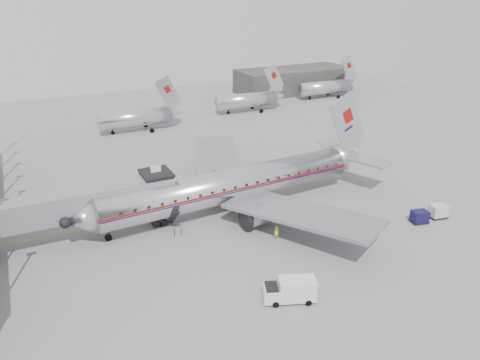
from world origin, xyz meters
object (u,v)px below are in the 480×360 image
object	(u,v)px
baggage_cart_navy	(420,217)
baggage_cart_white	(438,211)
airliner	(237,184)
service_van	(290,290)
ramp_worker	(277,233)

from	to	relation	value
baggage_cart_navy	baggage_cart_white	distance (m)	3.03
airliner	baggage_cart_white	bearing A→B (deg)	-35.89
service_van	ramp_worker	xyz separation A→B (m)	(4.44, 9.98, -0.32)
baggage_cart_white	service_van	bearing A→B (deg)	-156.11
service_van	baggage_cart_navy	bearing A→B (deg)	36.50
airliner	baggage_cart_white	distance (m)	24.72
baggage_cart_navy	ramp_worker	distance (m)	17.73
baggage_cart_navy	baggage_cart_white	size ratio (longest dim) A/B	0.95
baggage_cart_navy	service_van	bearing A→B (deg)	-152.33
service_van	ramp_worker	bearing A→B (deg)	87.14
airliner	baggage_cart_white	size ratio (longest dim) A/B	18.08
ramp_worker	baggage_cart_white	bearing A→B (deg)	-16.80
airliner	service_van	xyz separation A→B (m)	(-3.89, -19.03, -2.16)
airliner	baggage_cart_navy	world-z (taller)	airliner
baggage_cart_navy	ramp_worker	world-z (taller)	ramp_worker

